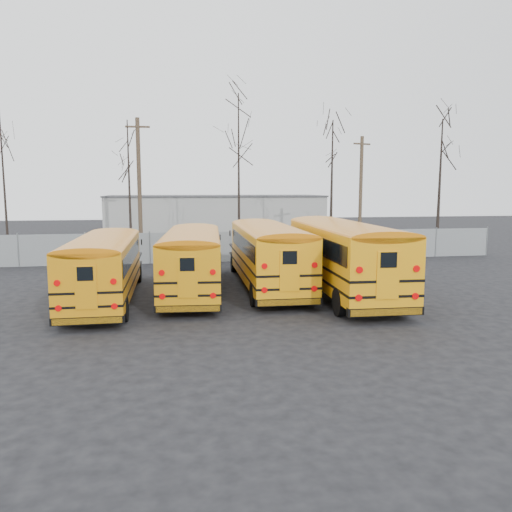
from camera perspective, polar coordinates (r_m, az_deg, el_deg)
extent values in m
plane|color=black|center=(21.42, -2.49, -5.32)|extent=(120.00, 120.00, 0.00)
cube|color=gray|center=(33.04, -5.09, 1.03)|extent=(40.00, 0.04, 2.00)
cube|color=#999A95|center=(52.99, -4.67, 4.63)|extent=(22.00, 8.00, 4.00)
cylinder|color=black|center=(19.24, -21.25, -5.91)|extent=(0.27, 0.95, 0.95)
cylinder|color=black|center=(18.91, -14.87, -5.87)|extent=(0.27, 0.95, 0.95)
cylinder|color=black|center=(26.91, -17.83, -1.98)|extent=(0.27, 0.95, 0.95)
cylinder|color=black|center=(26.68, -13.28, -1.89)|extent=(0.27, 0.95, 0.95)
cube|color=orange|center=(21.82, -17.01, -1.18)|extent=(2.40, 8.81, 2.22)
cube|color=orange|center=(27.03, -15.52, -0.83)|extent=(2.13, 1.62, 0.95)
cube|color=black|center=(21.57, -17.13, 0.05)|extent=(2.43, 7.86, 0.66)
cube|color=black|center=(22.72, -16.68, -2.58)|extent=(2.43, 10.43, 0.09)
cube|color=black|center=(22.64, -16.73, -1.40)|extent=(2.43, 10.43, 0.09)
cube|color=black|center=(17.88, -18.67, -6.97)|extent=(2.42, 0.22, 0.26)
cube|color=black|center=(27.85, -15.32, -1.66)|extent=(2.27, 0.20, 0.25)
cube|color=orange|center=(17.53, -18.88, -3.46)|extent=(0.71, 0.04, 1.47)
cylinder|color=#B20505|center=(17.83, -21.66, -5.58)|extent=(0.21, 0.04, 0.21)
cylinder|color=#B20505|center=(17.53, -15.88, -5.55)|extent=(0.21, 0.04, 0.21)
cylinder|color=#B20505|center=(17.66, -21.79, -2.89)|extent=(0.21, 0.04, 0.21)
cylinder|color=#B20505|center=(17.36, -15.99, -2.81)|extent=(0.21, 0.04, 0.21)
cylinder|color=black|center=(20.02, -10.75, -4.95)|extent=(0.35, 0.99, 0.97)
cylinder|color=black|center=(19.92, -4.41, -4.91)|extent=(0.35, 0.99, 0.97)
cylinder|color=black|center=(28.03, -9.10, -1.29)|extent=(0.35, 0.99, 0.97)
cylinder|color=black|center=(27.96, -4.59, -1.24)|extent=(0.35, 0.99, 0.97)
cube|color=orange|center=(22.85, -7.29, -0.40)|extent=(3.16, 9.23, 2.29)
cube|color=orange|center=(28.24, -6.84, -0.19)|extent=(2.32, 1.83, 0.97)
cube|color=black|center=(22.59, -7.33, 0.82)|extent=(3.12, 8.26, 0.68)
cube|color=black|center=(23.77, -7.18, -1.80)|extent=(3.32, 10.90, 0.09)
cube|color=black|center=(23.70, -7.20, -0.64)|extent=(3.32, 10.90, 0.09)
cube|color=black|center=(18.72, -7.76, -5.93)|extent=(2.50, 0.42, 0.27)
cube|color=black|center=(29.09, -6.78, -1.02)|extent=(2.35, 0.38, 0.25)
cube|color=orange|center=(18.37, -7.84, -2.46)|extent=(0.73, 0.10, 1.51)
cylinder|color=#B20505|center=(18.56, -10.67, -4.57)|extent=(0.22, 0.06, 0.21)
cylinder|color=#B20505|center=(18.47, -4.93, -4.52)|extent=(0.22, 0.06, 0.21)
cylinder|color=#B20505|center=(18.40, -10.74, -1.90)|extent=(0.22, 0.06, 0.21)
cylinder|color=#B20505|center=(18.30, -4.96, -1.84)|extent=(0.22, 0.06, 0.21)
cylinder|color=black|center=(20.59, -0.19, -4.38)|extent=(0.31, 1.04, 1.03)
cylinder|color=black|center=(21.03, 6.12, -4.17)|extent=(0.31, 1.04, 1.03)
cylinder|color=black|center=(29.05, -2.57, -0.83)|extent=(0.31, 1.04, 1.03)
cylinder|color=black|center=(29.37, 1.96, -0.73)|extent=(0.31, 1.04, 1.03)
cube|color=orange|center=(23.82, 1.46, 0.23)|extent=(2.81, 9.65, 2.42)
cube|color=orange|center=(29.47, -0.39, 0.31)|extent=(2.36, 1.81, 1.03)
cube|color=black|center=(23.56, 1.55, 1.47)|extent=(2.83, 8.62, 0.72)
cube|color=black|center=(24.79, 1.11, -1.22)|extent=(2.89, 11.42, 0.09)
cube|color=black|center=(24.71, 1.12, -0.04)|extent=(2.89, 11.42, 0.09)
cube|color=black|center=(19.51, 3.76, -5.24)|extent=(2.64, 0.29, 0.29)
cube|color=black|center=(30.36, -0.60, -0.55)|extent=(2.48, 0.27, 0.27)
cube|color=orange|center=(19.16, 3.87, -1.70)|extent=(0.77, 0.06, 1.60)
cylinder|color=#B20505|center=(19.10, 0.97, -3.92)|extent=(0.23, 0.05, 0.23)
cylinder|color=#B20505|center=(19.51, 6.67, -3.73)|extent=(0.23, 0.05, 0.23)
cylinder|color=#B20505|center=(18.94, 0.98, -1.17)|extent=(0.23, 0.05, 0.23)
cylinder|color=#B20505|center=(19.34, 6.72, -1.03)|extent=(0.23, 0.05, 0.23)
cylinder|color=black|center=(19.32, 9.54, -5.19)|extent=(0.35, 1.11, 1.10)
cylinder|color=black|center=(20.19, 16.31, -4.84)|extent=(0.35, 1.11, 1.10)
cylinder|color=black|center=(28.12, 4.00, -1.06)|extent=(0.35, 1.11, 1.10)
cylinder|color=black|center=(28.72, 8.86, -0.95)|extent=(0.35, 1.11, 1.10)
cube|color=orange|center=(22.82, 9.95, 0.07)|extent=(3.10, 10.31, 2.58)
cube|color=orange|center=(28.69, 6.29, 0.20)|extent=(2.54, 1.95, 1.10)
cube|color=black|center=(22.54, 10.16, 1.45)|extent=(3.10, 9.21, 0.77)
cube|color=black|center=(23.82, 9.23, -1.53)|extent=(3.20, 12.20, 0.10)
cube|color=black|center=(23.74, 9.26, -0.22)|extent=(3.20, 12.20, 0.10)
cube|color=black|center=(18.44, 14.56, -6.14)|extent=(2.82, 0.34, 0.31)
cube|color=black|center=(29.62, 5.86, -0.74)|extent=(2.64, 0.31, 0.29)
cube|color=orange|center=(18.07, 14.85, -2.16)|extent=(0.83, 0.07, 1.70)
cylinder|color=#B20505|center=(17.83, 11.66, -4.71)|extent=(0.24, 0.05, 0.24)
cylinder|color=#B20505|center=(18.62, 17.76, -4.39)|extent=(0.24, 0.05, 0.24)
cylinder|color=#B20505|center=(17.65, 11.75, -1.57)|extent=(0.24, 0.05, 0.24)
cylinder|color=#B20505|center=(18.45, 17.88, -1.39)|extent=(0.24, 0.05, 0.24)
cylinder|color=#483829|center=(38.66, -13.19, 7.78)|extent=(0.31, 0.31, 10.01)
cube|color=#483829|center=(38.92, -13.39, 14.17)|extent=(1.78, 0.19, 0.13)
cylinder|color=#4B3B2A|center=(40.61, 11.87, 7.01)|extent=(0.28, 0.28, 8.88)
cube|color=#4B3B2A|center=(40.75, 12.02, 12.42)|extent=(1.54, 0.58, 0.12)
cone|color=black|center=(39.08, -26.93, 8.68)|extent=(0.26, 0.26, 12.09)
cone|color=black|center=(36.30, -14.27, 7.38)|extent=(0.26, 0.26, 9.52)
cone|color=black|center=(37.03, -1.98, 9.24)|extent=(0.26, 0.26, 11.63)
cone|color=black|center=(40.66, 8.64, 7.97)|extent=(0.26, 0.26, 10.14)
cone|color=black|center=(39.46, 20.23, 7.37)|extent=(0.26, 0.26, 9.82)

